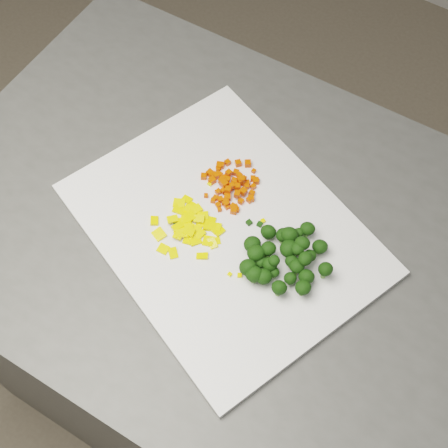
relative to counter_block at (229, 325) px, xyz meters
The scene contains 157 objects.
counter_block is the anchor object (origin of this frame).
cutting_board 0.46m from the counter_block, 109.13° to the right, with size 0.46×0.36×0.01m, color silver.
carrot_pile 0.48m from the counter_block, 118.90° to the left, with size 0.10×0.10×0.03m, color red, non-canonical shape.
pepper_pile 0.48m from the counter_block, 139.62° to the right, with size 0.12×0.12×0.02m, color yellow, non-canonical shape.
broccoli_pile 0.50m from the counter_block, ahead, with size 0.12×0.12×0.06m, color black, non-canonical shape.
carrot_cube_0 0.47m from the counter_block, 84.93° to the left, with size 0.01×0.01×0.01m, color red.
carrot_cube_1 0.48m from the counter_block, 117.04° to the left, with size 0.01×0.01×0.01m, color red.
carrot_cube_2 0.48m from the counter_block, 116.77° to the left, with size 0.01×0.01×0.01m, color red.
carrot_cube_3 0.47m from the counter_block, 142.34° to the left, with size 0.01×0.01×0.01m, color red.
carrot_cube_4 0.47m from the counter_block, 158.57° to the left, with size 0.01×0.01×0.01m, color red.
carrot_cube_5 0.47m from the counter_block, 111.30° to the left, with size 0.01×0.01×0.01m, color red.
carrot_cube_6 0.48m from the counter_block, 120.34° to the left, with size 0.01×0.01×0.01m, color red.
carrot_cube_7 0.48m from the counter_block, 130.24° to the left, with size 0.01×0.01×0.01m, color red.
carrot_cube_8 0.47m from the counter_block, 161.00° to the left, with size 0.01×0.01×0.01m, color red.
carrot_cube_9 0.47m from the counter_block, 93.61° to the left, with size 0.01×0.01×0.01m, color red.
carrot_cube_10 0.47m from the counter_block, 151.52° to the left, with size 0.01×0.01×0.01m, color red.
carrot_cube_11 0.48m from the counter_block, 100.61° to the left, with size 0.01×0.01×0.01m, color red.
carrot_cube_12 0.48m from the counter_block, 100.38° to the left, with size 0.01×0.01×0.01m, color red.
carrot_cube_13 0.47m from the counter_block, 101.76° to the left, with size 0.01×0.01×0.01m, color red.
carrot_cube_14 0.47m from the counter_block, 113.08° to the left, with size 0.01×0.01×0.01m, color red.
carrot_cube_15 0.48m from the counter_block, 105.79° to the left, with size 0.01×0.01×0.01m, color red.
carrot_cube_16 0.47m from the counter_block, 105.26° to the left, with size 0.01×0.01×0.01m, color red.
carrot_cube_17 0.47m from the counter_block, 107.49° to the left, with size 0.01×0.01×0.01m, color red.
carrot_cube_18 0.48m from the counter_block, 107.68° to the left, with size 0.01×0.01×0.01m, color red.
carrot_cube_19 0.47m from the counter_block, 128.43° to the left, with size 0.01×0.01×0.01m, color red.
carrot_cube_20 0.48m from the counter_block, 142.72° to the left, with size 0.01×0.01×0.01m, color red.
carrot_cube_21 0.48m from the counter_block, 112.75° to the left, with size 0.01×0.01×0.01m, color red.
carrot_cube_22 0.48m from the counter_block, 130.32° to the left, with size 0.01×0.01×0.01m, color red.
carrot_cube_23 0.48m from the counter_block, 108.41° to the left, with size 0.01×0.01×0.01m, color red.
carrot_cube_24 0.48m from the counter_block, 132.62° to the left, with size 0.01×0.01×0.01m, color red.
carrot_cube_25 0.47m from the counter_block, 92.83° to the left, with size 0.01×0.01×0.01m, color red.
carrot_cube_26 0.47m from the counter_block, 113.18° to the left, with size 0.01×0.01×0.01m, color red.
carrot_cube_27 0.48m from the counter_block, 137.25° to the left, with size 0.01×0.01×0.01m, color red.
carrot_cube_28 0.47m from the counter_block, 128.81° to the left, with size 0.01×0.01×0.01m, color red.
carrot_cube_29 0.48m from the counter_block, 112.29° to the left, with size 0.01×0.01×0.01m, color red.
carrot_cube_30 0.47m from the counter_block, 143.80° to the left, with size 0.01×0.01×0.01m, color red.
carrot_cube_31 0.48m from the counter_block, 125.21° to the left, with size 0.01×0.01×0.01m, color red.
carrot_cube_32 0.47m from the counter_block, 89.87° to the left, with size 0.01×0.01×0.01m, color red.
carrot_cube_33 0.47m from the counter_block, 97.47° to the left, with size 0.01×0.01×0.01m, color red.
carrot_cube_34 0.48m from the counter_block, 115.79° to the left, with size 0.01×0.01×0.01m, color red.
carrot_cube_35 0.48m from the counter_block, 132.16° to the left, with size 0.01×0.01×0.01m, color red.
carrot_cube_36 0.48m from the counter_block, 109.42° to the left, with size 0.01×0.01×0.01m, color red.
carrot_cube_37 0.47m from the counter_block, 161.77° to the left, with size 0.01×0.01×0.01m, color red.
carrot_cube_38 0.47m from the counter_block, 118.18° to the left, with size 0.01×0.01×0.01m, color red.
carrot_cube_39 0.48m from the counter_block, 135.23° to the left, with size 0.01×0.01×0.01m, color red.
carrot_cube_40 0.47m from the counter_block, 132.60° to the left, with size 0.01×0.01×0.01m, color red.
carrot_cube_41 0.47m from the counter_block, 98.05° to the left, with size 0.01×0.01×0.01m, color red.
carrot_cube_42 0.47m from the counter_block, 88.13° to the left, with size 0.01×0.01×0.01m, color red.
carrot_cube_43 0.48m from the counter_block, 149.80° to the left, with size 0.01×0.01×0.01m, color red.
carrot_cube_44 0.47m from the counter_block, 93.72° to the left, with size 0.01×0.01×0.01m, color red.
carrot_cube_45 0.48m from the counter_block, 113.86° to the left, with size 0.01×0.01×0.01m, color red.
carrot_cube_46 0.47m from the counter_block, 134.99° to the left, with size 0.01×0.01×0.01m, color red.
carrot_cube_47 0.47m from the counter_block, 129.41° to the left, with size 0.01×0.01×0.01m, color red.
carrot_cube_48 0.48m from the counter_block, 133.73° to the left, with size 0.01×0.01×0.01m, color red.
carrot_cube_49 0.47m from the counter_block, 114.07° to the left, with size 0.01×0.01×0.01m, color red.
carrot_cube_50 0.47m from the counter_block, 97.72° to the left, with size 0.01×0.01×0.01m, color red.
carrot_cube_51 0.47m from the counter_block, 100.14° to the left, with size 0.01×0.01×0.01m, color red.
carrot_cube_52 0.47m from the counter_block, 137.54° to the left, with size 0.01×0.01×0.01m, color red.
carrot_cube_53 0.48m from the counter_block, 134.82° to the left, with size 0.01×0.01×0.01m, color red.
carrot_cube_54 0.48m from the counter_block, 112.19° to the left, with size 0.01×0.01×0.01m, color red.
carrot_cube_55 0.47m from the counter_block, 135.35° to the left, with size 0.01×0.01×0.01m, color red.
carrot_cube_56 0.48m from the counter_block, 124.27° to the left, with size 0.01×0.01×0.01m, color red.
carrot_cube_57 0.48m from the counter_block, 124.83° to the left, with size 0.01×0.01×0.01m, color red.
carrot_cube_58 0.48m from the counter_block, 131.14° to the left, with size 0.01×0.01×0.01m, color red.
carrot_cube_59 0.48m from the counter_block, 134.07° to the left, with size 0.01×0.01×0.01m, color red.
carrot_cube_60 0.48m from the counter_block, 141.23° to the left, with size 0.01×0.01×0.01m, color red.
carrot_cube_61 0.47m from the counter_block, 146.04° to the left, with size 0.01×0.01×0.01m, color red.
carrot_cube_62 0.48m from the counter_block, 109.63° to the left, with size 0.01×0.01×0.01m, color red.
carrot_cube_63 0.48m from the counter_block, 111.68° to the left, with size 0.01×0.01×0.01m, color red.
carrot_cube_64 0.47m from the counter_block, 84.24° to the left, with size 0.01×0.01×0.01m, color red.
carrot_cube_65 0.47m from the counter_block, 148.88° to the left, with size 0.01×0.01×0.01m, color red.
carrot_cube_66 0.48m from the counter_block, 134.08° to the left, with size 0.01×0.01×0.01m, color red.
carrot_cube_67 0.47m from the counter_block, 144.39° to the left, with size 0.01×0.01×0.01m, color red.
carrot_cube_68 0.48m from the counter_block, 125.98° to the left, with size 0.01×0.01×0.01m, color red.
carrot_cube_69 0.47m from the counter_block, 105.52° to the left, with size 0.01×0.01×0.01m, color red.
carrot_cube_70 0.48m from the counter_block, 127.01° to the left, with size 0.01×0.01×0.01m, color red.
carrot_cube_71 0.47m from the counter_block, 117.66° to the left, with size 0.01×0.01×0.01m, color red.
pepper_chunk_0 0.47m from the counter_block, 163.64° to the right, with size 0.02×0.02×0.00m, color yellow.
pepper_chunk_1 0.47m from the counter_block, 134.52° to the right, with size 0.02×0.01×0.00m, color yellow.
pepper_chunk_2 0.47m from the counter_block, 92.67° to the right, with size 0.02×0.01×0.00m, color yellow.
pepper_chunk_3 0.48m from the counter_block, 131.00° to the right, with size 0.02×0.01×0.00m, color yellow.
pepper_chunk_4 0.48m from the counter_block, 122.86° to the right, with size 0.02×0.02×0.00m, color yellow.
pepper_chunk_5 0.47m from the counter_block, 160.99° to the right, with size 0.02×0.01×0.00m, color yellow.
pepper_chunk_6 0.47m from the counter_block, 123.25° to the right, with size 0.02×0.01×0.00m, color yellow.
pepper_chunk_7 0.47m from the counter_block, 124.10° to the right, with size 0.02×0.02×0.00m, color yellow.
pepper_chunk_8 0.47m from the counter_block, 147.29° to the right, with size 0.02×0.01×0.00m, color yellow.
pepper_chunk_9 0.48m from the counter_block, 115.60° to the right, with size 0.02×0.01×0.00m, color yellow.
pepper_chunk_10 0.47m from the counter_block, 134.87° to the right, with size 0.02×0.02×0.00m, color yellow.
pepper_chunk_11 0.48m from the counter_block, 139.14° to the right, with size 0.02×0.01×0.00m, color yellow.
pepper_chunk_12 0.47m from the counter_block, 153.83° to the right, with size 0.02×0.02×0.00m, color yellow.
pepper_chunk_13 0.47m from the counter_block, behind, with size 0.02×0.01×0.00m, color yellow.
pepper_chunk_14 0.47m from the counter_block, 125.78° to the right, with size 0.01×0.02×0.00m, color yellow.
pepper_chunk_15 0.47m from the counter_block, 131.58° to the right, with size 0.02×0.01×0.00m, color yellow.
pepper_chunk_16 0.47m from the counter_block, 126.90° to the right, with size 0.02×0.01×0.01m, color yellow.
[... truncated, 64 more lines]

